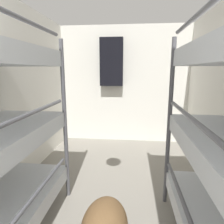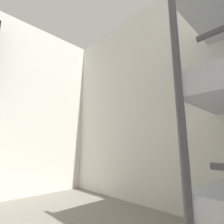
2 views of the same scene
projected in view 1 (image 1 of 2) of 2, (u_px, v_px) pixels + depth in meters
wall_back at (124, 85)px, 4.02m from camera, size 2.64×0.06×2.30m
hanging_coat at (111, 62)px, 3.81m from camera, size 0.44×0.12×0.90m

